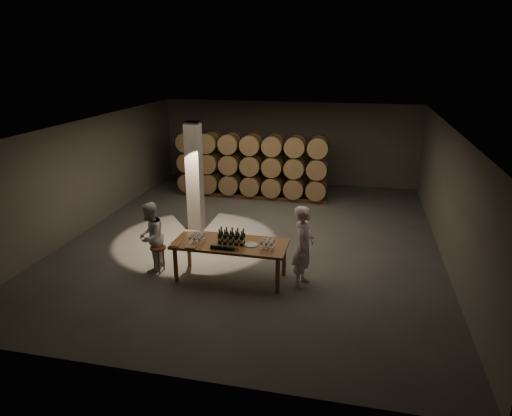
% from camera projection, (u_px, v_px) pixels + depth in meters
% --- Properties ---
extents(room, '(12.00, 12.00, 12.00)m').
position_uv_depth(room, '(195.00, 178.00, 13.01)').
color(room, '#504E4B').
rests_on(room, ground).
extents(tasting_table, '(2.60, 1.10, 0.90)m').
position_uv_depth(tasting_table, '(230.00, 247.00, 10.41)').
color(tasting_table, brown).
rests_on(tasting_table, ground).
extents(barrel_stack_back, '(4.70, 0.95, 1.57)m').
position_uv_depth(barrel_stack_back, '(250.00, 165.00, 17.78)').
color(barrel_stack_back, '#56351D').
rests_on(barrel_stack_back, ground).
extents(barrel_stack_front, '(5.48, 0.95, 2.31)m').
position_uv_depth(barrel_stack_front, '(252.00, 164.00, 16.29)').
color(barrel_stack_front, '#56351D').
rests_on(barrel_stack_front, ground).
extents(bottle_cluster, '(0.61, 0.24, 0.36)m').
position_uv_depth(bottle_cluster, '(231.00, 238.00, 10.30)').
color(bottle_cluster, black).
rests_on(bottle_cluster, tasting_table).
extents(lying_bottles, '(0.65, 0.09, 0.09)m').
position_uv_depth(lying_bottles, '(223.00, 248.00, 10.00)').
color(lying_bottles, black).
rests_on(lying_bottles, tasting_table).
extents(glass_cluster_left, '(0.30, 0.41, 0.16)m').
position_uv_depth(glass_cluster_left, '(197.00, 236.00, 10.45)').
color(glass_cluster_left, silver).
rests_on(glass_cluster_left, tasting_table).
extents(glass_cluster_right, '(0.30, 0.30, 0.17)m').
position_uv_depth(glass_cluster_right, '(267.00, 242.00, 10.11)').
color(glass_cluster_right, silver).
rests_on(glass_cluster_right, tasting_table).
extents(plate, '(0.31, 0.31, 0.02)m').
position_uv_depth(plate, '(251.00, 245.00, 10.25)').
color(plate, silver).
rests_on(plate, tasting_table).
extents(notebook_near, '(0.25, 0.20, 0.03)m').
position_uv_depth(notebook_near, '(191.00, 247.00, 10.12)').
color(notebook_near, olive).
rests_on(notebook_near, tasting_table).
extents(notebook_corner, '(0.25, 0.30, 0.02)m').
position_uv_depth(notebook_corner, '(175.00, 244.00, 10.26)').
color(notebook_corner, olive).
rests_on(notebook_corner, tasting_table).
extents(pen, '(0.16, 0.02, 0.01)m').
position_uv_depth(pen, '(193.00, 248.00, 10.11)').
color(pen, black).
rests_on(pen, tasting_table).
extents(stool, '(0.38, 0.38, 0.63)m').
position_uv_depth(stool, '(158.00, 251.00, 10.85)').
color(stool, '#56351D').
rests_on(stool, ground).
extents(person_man, '(0.55, 0.75, 1.87)m').
position_uv_depth(person_man, '(303.00, 246.00, 10.10)').
color(person_man, white).
rests_on(person_man, ground).
extents(person_woman, '(0.71, 0.87, 1.69)m').
position_uv_depth(person_woman, '(151.00, 237.00, 10.85)').
color(person_woman, white).
rests_on(person_woman, ground).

